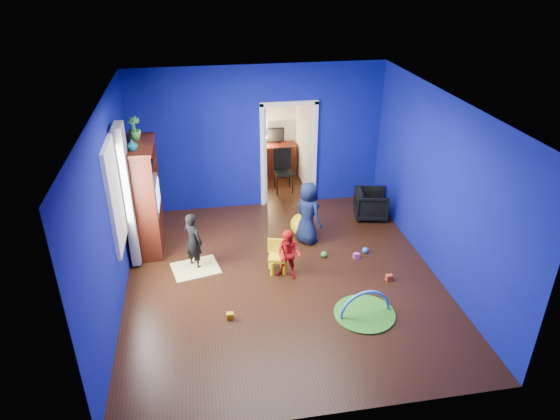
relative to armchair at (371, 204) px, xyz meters
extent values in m
cube|color=black|center=(-2.10, -1.80, -0.29)|extent=(5.00, 5.50, 0.01)
cube|color=white|center=(-2.10, -1.80, 2.61)|extent=(5.00, 5.50, 0.01)
cube|color=navy|center=(-2.10, 0.95, 1.16)|extent=(5.00, 0.02, 2.90)
cube|color=navy|center=(-2.10, -4.55, 1.16)|extent=(5.00, 0.02, 2.90)
cube|color=navy|center=(-4.60, -1.80, 1.16)|extent=(0.02, 5.50, 2.90)
cube|color=navy|center=(0.40, -1.80, 1.16)|extent=(0.02, 5.50, 2.90)
imported|color=black|center=(0.00, 0.00, 0.00)|extent=(0.74, 0.73, 0.58)
imported|color=black|center=(-3.50, -1.20, 0.21)|extent=(0.43, 0.43, 1.00)
imported|color=#0F1437|center=(-1.45, -0.71, 0.30)|extent=(0.61, 0.68, 1.17)
imported|color=red|center=(-2.00, -1.78, 0.14)|extent=(0.52, 0.48, 0.86)
imported|color=#0D5A6B|center=(-4.32, -0.71, 1.76)|extent=(0.23, 0.23, 0.18)
imported|color=#338A32|center=(-4.32, -0.19, 1.86)|extent=(0.22, 0.22, 0.38)
cube|color=#42140B|center=(-4.32, -0.41, 0.69)|extent=(0.58, 1.14, 1.96)
cube|color=silver|center=(-4.28, -0.41, 0.73)|extent=(0.46, 0.70, 0.54)
cube|color=#F2E07A|center=(-3.50, -1.30, -0.27)|extent=(0.86, 0.75, 0.03)
sphere|color=yellow|center=(-1.50, -0.46, -0.07)|extent=(0.43, 0.43, 0.43)
cube|color=yellow|center=(-2.15, -1.58, -0.04)|extent=(0.35, 0.35, 0.50)
cylinder|color=green|center=(-1.07, -2.90, -0.28)|extent=(0.90, 0.90, 0.02)
torus|color=#3F8CD8|center=(-1.07, -2.90, -0.27)|extent=(0.81, 0.14, 0.81)
cube|color=white|center=(-4.58, -1.45, 1.26)|extent=(0.03, 0.95, 1.55)
cube|color=slate|center=(-4.47, -0.90, 0.96)|extent=(0.14, 0.42, 2.40)
cube|color=white|center=(-1.50, 0.95, 0.76)|extent=(1.16, 0.10, 2.10)
cube|color=#3D140A|center=(-1.50, 2.46, 0.09)|extent=(0.88, 0.44, 0.75)
cube|color=black|center=(-1.50, 2.58, 0.66)|extent=(0.40, 0.05, 0.32)
sphere|color=#FFD88C|center=(-1.78, 2.52, 0.64)|extent=(0.14, 0.14, 0.14)
cube|color=black|center=(-1.50, 1.50, 0.17)|extent=(0.40, 0.40, 0.92)
cube|color=white|center=(-1.50, 2.57, 1.73)|extent=(0.88, 0.24, 0.04)
cube|color=#DD4624|center=(-0.41, -2.14, -0.24)|extent=(0.10, 0.08, 0.10)
sphere|color=blue|center=(-0.52, -1.28, -0.23)|extent=(0.11, 0.11, 0.11)
cube|color=orange|center=(-3.03, -2.66, -0.24)|extent=(0.10, 0.08, 0.10)
sphere|color=green|center=(-1.28, -1.29, -0.23)|extent=(0.11, 0.11, 0.11)
cube|color=#B8459C|center=(-0.74, -1.43, -0.24)|extent=(0.10, 0.08, 0.10)
camera|label=1|loc=(-3.28, -8.41, 4.46)|focal=32.00mm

